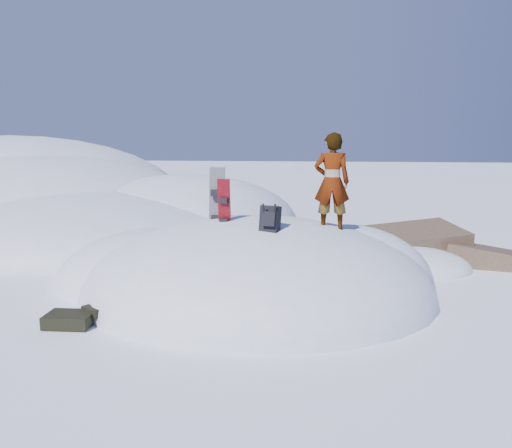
# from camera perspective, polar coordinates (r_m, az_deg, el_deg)

# --- Properties ---
(ground) EXTENTS (120.00, 120.00, 0.00)m
(ground) POSITION_cam_1_polar(r_m,az_deg,el_deg) (10.06, 0.02, -7.75)
(ground) COLOR white
(ground) RESTS_ON ground
(snow_mound) EXTENTS (8.00, 6.00, 3.00)m
(snow_mound) POSITION_cam_1_polar(r_m,az_deg,el_deg) (10.31, -0.76, -7.32)
(snow_mound) COLOR silver
(snow_mound) RESTS_ON ground
(snow_ridge) EXTENTS (21.50, 18.50, 6.40)m
(snow_ridge) POSITION_cam_1_polar(r_m,az_deg,el_deg) (22.82, -23.38, 1.27)
(snow_ridge) COLOR silver
(snow_ridge) RESTS_ON ground
(rock_outcrop) EXTENTS (4.68, 4.41, 1.68)m
(rock_outcrop) POSITION_cam_1_polar(r_m,az_deg,el_deg) (13.12, 18.18, -4.04)
(rock_outcrop) COLOR brown
(rock_outcrop) RESTS_ON ground
(snowboard_red) EXTENTS (0.27, 0.20, 1.34)m
(snowboard_red) POSITION_cam_1_polar(r_m,az_deg,el_deg) (9.52, -3.63, 1.26)
(snowboard_red) COLOR #A80816
(snowboard_red) RESTS_ON snow_mound
(snowboard_dark) EXTENTS (0.33, 0.34, 1.67)m
(snowboard_dark) POSITION_cam_1_polar(r_m,az_deg,el_deg) (10.00, -4.51, 1.78)
(snowboard_dark) COLOR black
(snowboard_dark) RESTS_ON snow_mound
(backpack) EXTENTS (0.40, 0.44, 0.54)m
(backpack) POSITION_cam_1_polar(r_m,az_deg,el_deg) (8.82, 1.62, 0.61)
(backpack) COLOR black
(backpack) RESTS_ON snow_mound
(gear_pile) EXTENTS (0.97, 0.73, 0.26)m
(gear_pile) POSITION_cam_1_polar(r_m,az_deg,el_deg) (8.81, -20.09, -10.05)
(gear_pile) COLOR black
(gear_pile) RESTS_ON ground
(person) EXTENTS (0.68, 0.46, 1.85)m
(person) POSITION_cam_1_polar(r_m,az_deg,el_deg) (9.58, 8.66, 4.76)
(person) COLOR slate
(person) RESTS_ON snow_mound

